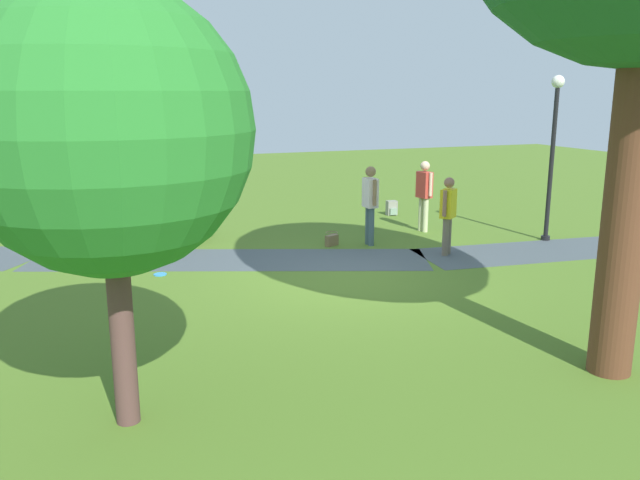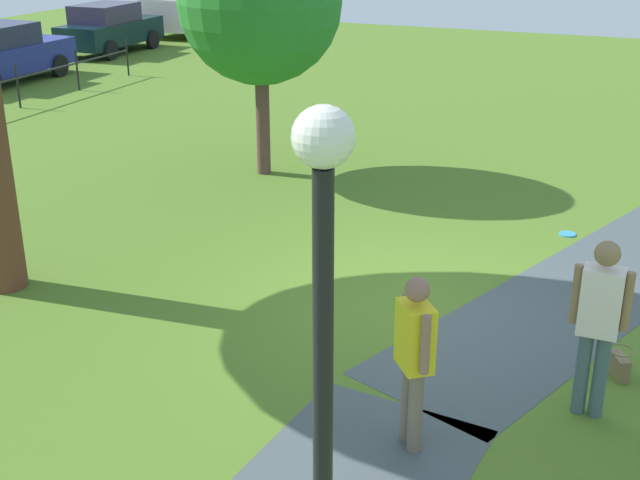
{
  "view_description": "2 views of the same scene",
  "coord_description": "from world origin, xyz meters",
  "px_view_note": "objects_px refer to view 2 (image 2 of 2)",
  "views": [
    {
      "loc": [
        4.53,
        10.24,
        3.32
      ],
      "look_at": [
        0.56,
        0.01,
        0.78
      ],
      "focal_mm": 35.96,
      "sensor_mm": 36.0,
      "label": 1
    },
    {
      "loc": [
        -8.71,
        -2.58,
        4.46
      ],
      "look_at": [
        -0.5,
        0.85,
        0.9
      ],
      "focal_mm": 47.13,
      "sensor_mm": 36.0,
      "label": 2
    }
  ],
  "objects_px": {
    "parked_suv_orange": "(109,28)",
    "lamp_post": "(323,394)",
    "young_tree_near_path": "(260,2)",
    "frisbee_on_grass": "(567,234)",
    "handbag_on_grass": "(619,364)",
    "passerby_on_path": "(414,352)",
    "woman_with_handbag": "(599,317)"
  },
  "relations": [
    {
      "from": "parked_suv_orange",
      "to": "lamp_post",
      "type": "bearing_deg",
      "value": -141.54
    },
    {
      "from": "young_tree_near_path",
      "to": "lamp_post",
      "type": "bearing_deg",
      "value": -151.99
    },
    {
      "from": "frisbee_on_grass",
      "to": "parked_suv_orange",
      "type": "xyz_separation_m",
      "value": [
        10.89,
        15.79,
        0.79
      ]
    },
    {
      "from": "handbag_on_grass",
      "to": "frisbee_on_grass",
      "type": "relative_size",
      "value": 1.5
    },
    {
      "from": "handbag_on_grass",
      "to": "frisbee_on_grass",
      "type": "bearing_deg",
      "value": 14.45
    },
    {
      "from": "passerby_on_path",
      "to": "parked_suv_orange",
      "type": "relative_size",
      "value": 0.41
    },
    {
      "from": "lamp_post",
      "to": "frisbee_on_grass",
      "type": "height_order",
      "value": "lamp_post"
    },
    {
      "from": "woman_with_handbag",
      "to": "frisbee_on_grass",
      "type": "bearing_deg",
      "value": 9.38
    },
    {
      "from": "frisbee_on_grass",
      "to": "parked_suv_orange",
      "type": "relative_size",
      "value": 0.06
    },
    {
      "from": "handbag_on_grass",
      "to": "lamp_post",
      "type": "bearing_deg",
      "value": 165.2
    },
    {
      "from": "woman_with_handbag",
      "to": "parked_suv_orange",
      "type": "relative_size",
      "value": 0.45
    },
    {
      "from": "woman_with_handbag",
      "to": "passerby_on_path",
      "type": "bearing_deg",
      "value": 128.73
    },
    {
      "from": "young_tree_near_path",
      "to": "woman_with_handbag",
      "type": "xyz_separation_m",
      "value": [
        -5.71,
        -6.19,
        -1.94
      ]
    },
    {
      "from": "young_tree_near_path",
      "to": "handbag_on_grass",
      "type": "bearing_deg",
      "value": -127.32
    },
    {
      "from": "parked_suv_orange",
      "to": "frisbee_on_grass",
      "type": "bearing_deg",
      "value": -124.58
    },
    {
      "from": "young_tree_near_path",
      "to": "parked_suv_orange",
      "type": "bearing_deg",
      "value": 46.46
    },
    {
      "from": "handbag_on_grass",
      "to": "parked_suv_orange",
      "type": "height_order",
      "value": "parked_suv_orange"
    },
    {
      "from": "lamp_post",
      "to": "passerby_on_path",
      "type": "height_order",
      "value": "lamp_post"
    },
    {
      "from": "handbag_on_grass",
      "to": "parked_suv_orange",
      "type": "distance_m",
      "value": 22.35
    },
    {
      "from": "young_tree_near_path",
      "to": "woman_with_handbag",
      "type": "height_order",
      "value": "young_tree_near_path"
    },
    {
      "from": "lamp_post",
      "to": "passerby_on_path",
      "type": "relative_size",
      "value": 2.27
    },
    {
      "from": "woman_with_handbag",
      "to": "handbag_on_grass",
      "type": "height_order",
      "value": "woman_with_handbag"
    },
    {
      "from": "passerby_on_path",
      "to": "frisbee_on_grass",
      "type": "distance_m",
      "value": 5.89
    },
    {
      "from": "passerby_on_path",
      "to": "young_tree_near_path",
      "type": "bearing_deg",
      "value": 35.18
    },
    {
      "from": "young_tree_near_path",
      "to": "lamp_post",
      "type": "height_order",
      "value": "young_tree_near_path"
    },
    {
      "from": "frisbee_on_grass",
      "to": "passerby_on_path",
      "type": "bearing_deg",
      "value": 173.94
    },
    {
      "from": "young_tree_near_path",
      "to": "handbag_on_grass",
      "type": "distance_m",
      "value": 8.55
    },
    {
      "from": "young_tree_near_path",
      "to": "woman_with_handbag",
      "type": "relative_size",
      "value": 2.49
    },
    {
      "from": "frisbee_on_grass",
      "to": "handbag_on_grass",
      "type": "bearing_deg",
      "value": -165.55
    },
    {
      "from": "lamp_post",
      "to": "handbag_on_grass",
      "type": "bearing_deg",
      "value": -14.8
    },
    {
      "from": "lamp_post",
      "to": "woman_with_handbag",
      "type": "distance_m",
      "value": 4.29
    },
    {
      "from": "lamp_post",
      "to": "woman_with_handbag",
      "type": "bearing_deg",
      "value": -14.72
    }
  ]
}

